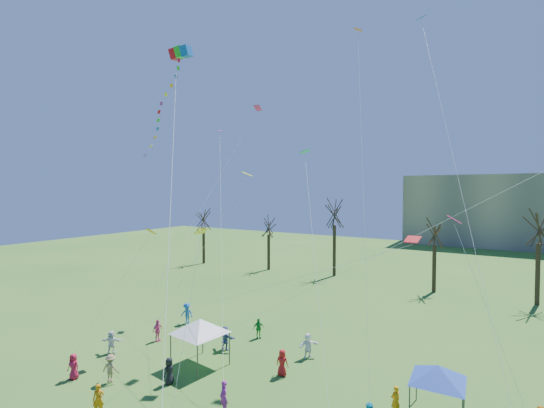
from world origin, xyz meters
The scene contains 6 objects.
bare_tree_row centered at (3.24, 35.29, 6.83)m, with size 68.59×8.29×10.90m.
big_box_kite centered at (-7.25, 5.61, 16.87)m, with size 5.97×6.32×23.70m.
canopy_tent_white centered at (-5.82, 7.15, 2.68)m, with size 4.18×4.18×3.16m.
canopy_tent_blue centered at (8.55, 9.21, 2.32)m, with size 3.65×3.65×2.74m.
festival_crowd centered at (-1.46, 6.11, 0.85)m, with size 26.94×14.22×1.84m.
small_kites_aloft centered at (-0.23, 10.44, 13.34)m, with size 29.05×18.34×33.40m.
Camera 1 is at (11.33, -11.49, 11.68)m, focal length 25.00 mm.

